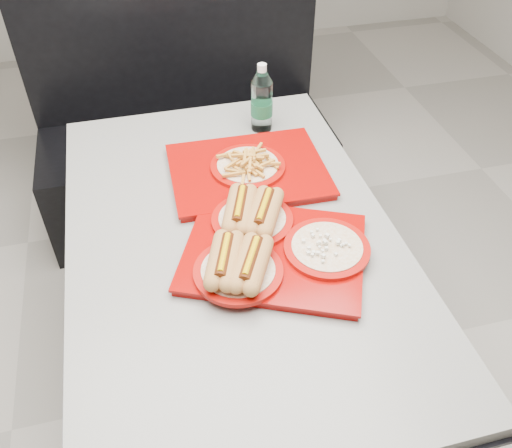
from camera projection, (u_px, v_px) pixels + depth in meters
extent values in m
plane|color=#A19B91|center=(238.00, 380.00, 2.01)|extent=(6.00, 6.00, 0.00)
cylinder|color=black|center=(238.00, 376.00, 1.99)|extent=(0.52, 0.52, 0.05)
cylinder|color=black|center=(235.00, 316.00, 1.76)|extent=(0.11, 0.11, 0.66)
cube|color=black|center=(232.00, 244.00, 1.54)|extent=(0.92, 1.42, 0.01)
cube|color=gray|center=(232.00, 238.00, 1.52)|extent=(0.90, 1.40, 0.04)
cube|color=black|center=(190.00, 172.00, 2.59)|extent=(1.30, 0.55, 0.45)
cube|color=black|center=(170.00, 35.00, 2.38)|extent=(1.30, 0.10, 1.10)
cube|color=#890603|center=(274.00, 255.00, 1.43)|extent=(0.56, 0.51, 0.02)
cube|color=#890603|center=(274.00, 251.00, 1.42)|extent=(0.57, 0.52, 0.01)
cylinder|color=#970A05|center=(238.00, 271.00, 1.35)|extent=(0.23, 0.23, 0.01)
cylinder|color=beige|center=(238.00, 270.00, 1.35)|extent=(0.19, 0.19, 0.01)
cylinder|color=#970A05|center=(252.00, 220.00, 1.50)|extent=(0.23, 0.23, 0.01)
cylinder|color=beige|center=(252.00, 218.00, 1.49)|extent=(0.19, 0.19, 0.01)
cylinder|color=#970A05|center=(327.00, 248.00, 1.42)|extent=(0.23, 0.23, 0.01)
cylinder|color=beige|center=(327.00, 246.00, 1.41)|extent=(0.19, 0.19, 0.01)
cube|color=#890603|center=(248.00, 173.00, 1.70)|extent=(0.48, 0.38, 0.02)
cube|color=#890603|center=(248.00, 169.00, 1.69)|extent=(0.49, 0.39, 0.01)
cylinder|color=#970A05|center=(248.00, 166.00, 1.68)|extent=(0.23, 0.23, 0.01)
cylinder|color=beige|center=(248.00, 165.00, 1.68)|extent=(0.19, 0.19, 0.01)
cylinder|color=silver|center=(262.00, 106.00, 1.85)|extent=(0.07, 0.07, 0.18)
cylinder|color=#175D37|center=(262.00, 108.00, 1.86)|extent=(0.08, 0.08, 0.05)
cone|color=silver|center=(262.00, 77.00, 1.78)|extent=(0.07, 0.07, 0.04)
cylinder|color=silver|center=(262.00, 68.00, 1.76)|extent=(0.03, 0.03, 0.02)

